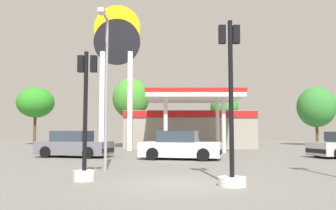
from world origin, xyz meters
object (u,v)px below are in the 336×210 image
traffic_signal_0 (230,129)px  traffic_signal_1 (84,135)px  tree_3 (315,107)px  tree_2 (223,107)px  corner_streetlamp (104,76)px  station_pole_sign (115,57)px  car_0 (73,145)px  tree_0 (34,103)px  car_1 (179,146)px  tree_1 (129,98)px

traffic_signal_0 → traffic_signal_1: traffic_signal_0 is taller
tree_3 → traffic_signal_0: bearing=-117.9°
tree_2 → corner_streetlamp: size_ratio=0.91×
traffic_signal_1 → tree_2: bearing=71.4°
station_pole_sign → car_0: size_ratio=2.56×
tree_0 → tree_2: size_ratio=1.17×
traffic_signal_1 → tree_3: size_ratio=0.65×
car_1 → tree_1: tree_1 is taller
car_1 → traffic_signal_1: traffic_signal_1 is taller
tree_2 → corner_streetlamp: corner_streetlamp is taller
station_pole_sign → corner_streetlamp: station_pole_sign is taller
station_pole_sign → tree_1: size_ratio=1.64×
traffic_signal_1 → tree_1: 27.36m
car_1 → corner_streetlamp: size_ratio=0.77×
station_pole_sign → tree_2: size_ratio=2.17×
station_pole_sign → traffic_signal_1: (1.63, -17.38, -6.47)m
tree_2 → corner_streetlamp: (-9.00, -25.10, -0.45)m
corner_streetlamp → tree_3: bearing=52.1°
tree_2 → traffic_signal_0: bearing=-99.0°
station_pole_sign → traffic_signal_0: size_ratio=2.49×
traffic_signal_0 → tree_2: size_ratio=0.87×
car_1 → traffic_signal_1: size_ratio=1.14×
car_0 → tree_2: tree_2 is taller
car_1 → corner_streetlamp: corner_streetlamp is taller
station_pole_sign → car_0: bearing=-101.7°
tree_3 → car_1: bearing=-130.6°
traffic_signal_1 → tree_0: (-13.00, 28.85, 3.47)m
tree_2 → car_0: bearing=-125.6°
traffic_signal_0 → tree_3: size_ratio=0.75×
car_0 → car_1: bearing=-14.7°
tree_0 → tree_1: bearing=-8.8°
car_0 → traffic_signal_1: size_ratio=1.13×
car_1 → tree_3: (16.31, 19.05, 3.62)m
station_pole_sign → tree_0: (-11.37, 11.46, -2.99)m
traffic_signal_0 → corner_streetlamp: corner_streetlamp is taller
traffic_signal_0 → tree_3: bearing=62.1°
traffic_signal_0 → tree_2: bearing=81.0°
traffic_signal_0 → tree_1: 29.06m
traffic_signal_1 → tree_3: 33.93m
traffic_signal_0 → corner_streetlamp: bearing=142.7°
car_1 → tree_0: 26.63m
traffic_signal_0 → traffic_signal_1: 4.83m
station_pole_sign → corner_streetlamp: bearing=-83.0°
traffic_signal_1 → tree_1: bearing=93.1°
tree_0 → traffic_signal_1: bearing=-65.7°
tree_2 → tree_0: bearing=176.2°
station_pole_sign → tree_0: bearing=134.8°
tree_1 → tree_3: size_ratio=1.14×
traffic_signal_0 → traffic_signal_1: size_ratio=1.16×
car_0 → traffic_signal_1: traffic_signal_1 is taller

